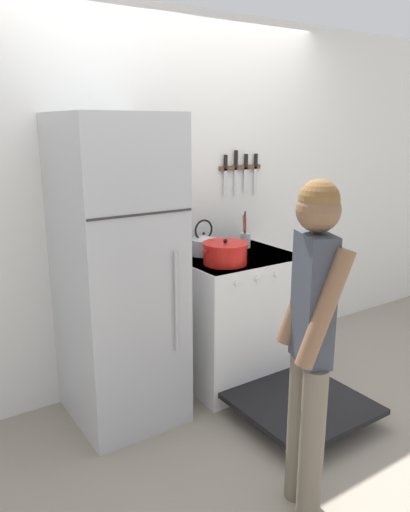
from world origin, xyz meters
name	(u,v)px	position (x,y,z in m)	size (l,w,h in m)	color
ground_plane	(175,367)	(0.00, 0.00, 0.00)	(14.00, 14.00, 0.00)	gray
wall_back	(170,201)	(0.00, 0.03, 1.27)	(10.00, 0.06, 2.55)	silver
refrigerator	(118,274)	(-0.58, -0.34, 0.93)	(0.62, 0.71, 1.87)	#B7BABF
stove_range	(237,319)	(0.30, -0.38, 0.46)	(0.82, 1.42, 0.92)	white
dutch_oven_pot	(225,253)	(0.12, -0.48, 0.99)	(0.34, 0.30, 0.17)	red
tea_kettle	(204,244)	(0.13, -0.20, 0.99)	(0.24, 0.19, 0.25)	silver
utensil_jar	(245,238)	(0.50, -0.20, 0.99)	(0.08, 0.07, 0.27)	#B7BABF
person	(311,334)	(-0.22, -1.59, 0.91)	(0.34, 0.38, 1.59)	#6B6051
wall_knife_strip	(241,168)	(0.59, -0.02, 1.49)	(0.38, 0.03, 0.35)	brown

